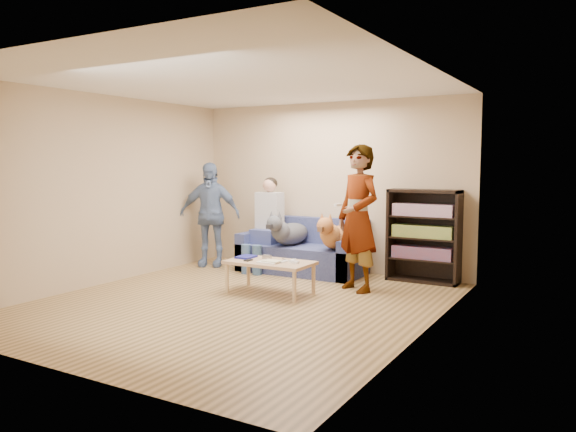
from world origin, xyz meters
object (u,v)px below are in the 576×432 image
Objects in this scene: person_standing_left at (210,214)px; person_seated at (266,221)px; notebook_blue at (246,257)px; dog_tan at (336,236)px; sofa at (303,254)px; bookshelf at (424,234)px; person_standing_right at (358,218)px; dog_gray at (288,232)px; coffee_table at (270,265)px; camera_silver at (267,257)px.

person_standing_left is 1.14× the size of person_seated.
dog_tan is at bearing 59.50° from notebook_blue.
bookshelf reaches higher than sofa.
person_standing_left is 6.45× the size of notebook_blue.
dog_gray is at bearing -174.71° from person_standing_right.
person_standing_right reaches higher than person_standing_left.
dog_tan is (0.64, -0.17, 0.34)m from sofa.
notebook_blue is 0.41m from coffee_table.
person_standing_left reaches higher than notebook_blue.
sofa is 1.29× the size of person_seated.
camera_silver is 0.18m from coffee_table.
camera_silver is 0.06× the size of sofa.
camera_silver is (0.28, 0.07, 0.01)m from notebook_blue.
person_standing_left is at bearing -170.14° from person_seated.
sofa is (-1.22, 0.74, -0.67)m from person_standing_right.
dog_gray reaches higher than notebook_blue.
person_standing_left reaches higher than sofa.
notebook_blue is 1.45m from dog_tan.
person_standing_left is 2.21m from dog_tan.
person_seated is (0.97, 0.17, -0.07)m from person_standing_left.
person_standing_right is 1.66× the size of dog_tan.
person_standing_right is 1.14× the size of person_standing_left.
dog_gray is at bearing -168.26° from bookshelf.
camera_silver is at bearing -73.26° from dog_gray.
dog_tan is 0.89× the size of bookshelf.
person_seated is at bearing -167.80° from sofa.
dog_gray is 0.80m from dog_tan.
person_standing_right is at bearing -31.40° from sofa.
bookshelf reaches higher than dog_tan.
person_standing_left reaches higher than bookshelf.
person_standing_left is 2.07m from camera_silver.
camera_silver is at bearing -57.51° from person_seated.
person_standing_right is 1.56m from notebook_blue.
sofa is 1.49m from coffee_table.
person_standing_left is 1.45× the size of dog_tan.
dog_tan is at bearing -160.95° from bookshelf.
notebook_blue is 0.18× the size of person_seated.
bookshelf is (1.49, 1.69, 0.31)m from coffee_table.
bookshelf is (2.39, 0.36, -0.09)m from person_seated.
sofa is 1.86m from bookshelf.
camera_silver is (-1.03, -0.60, -0.51)m from person_standing_right.
dog_tan is at bearing 0.44° from dog_gray.
coffee_table is at bearing -69.89° from dog_gray.
camera_silver is at bearing 14.04° from notebook_blue.
person_standing_left is 2.25m from coffee_table.
person_standing_right reaches higher than bookshelf.
person_standing_left is at bearing 142.79° from notebook_blue.
person_standing_right is 1.58m from sofa.
notebook_blue is 2.52m from bookshelf.
person_standing_left reaches higher than coffee_table.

